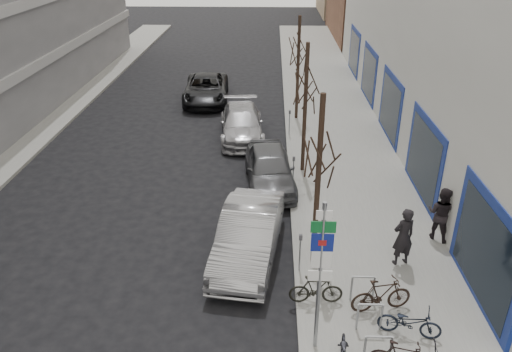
# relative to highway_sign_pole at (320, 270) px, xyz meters

# --- Properties ---
(ground) EXTENTS (120.00, 120.00, 0.00)m
(ground) POSITION_rel_highway_sign_pole_xyz_m (-2.40, 0.01, -2.46)
(ground) COLOR black
(ground) RESTS_ON ground
(sidewalk_east) EXTENTS (5.00, 70.00, 0.15)m
(sidewalk_east) POSITION_rel_highway_sign_pole_xyz_m (2.10, 10.01, -2.38)
(sidewalk_east) COLOR slate
(sidewalk_east) RESTS_ON ground
(highway_sign_pole) EXTENTS (0.55, 0.10, 4.20)m
(highway_sign_pole) POSITION_rel_highway_sign_pole_xyz_m (0.00, 0.00, 0.00)
(highway_sign_pole) COLOR gray
(highway_sign_pole) RESTS_ON ground
(bike_rack) EXTENTS (0.66, 2.26, 0.83)m
(bike_rack) POSITION_rel_highway_sign_pole_xyz_m (1.40, 0.61, -1.80)
(bike_rack) COLOR gray
(bike_rack) RESTS_ON sidewalk_east
(tree_near) EXTENTS (1.80, 1.80, 5.50)m
(tree_near) POSITION_rel_highway_sign_pole_xyz_m (0.20, 3.51, 1.65)
(tree_near) COLOR black
(tree_near) RESTS_ON ground
(tree_mid) EXTENTS (1.80, 1.80, 5.50)m
(tree_mid) POSITION_rel_highway_sign_pole_xyz_m (0.20, 10.01, 1.65)
(tree_mid) COLOR black
(tree_mid) RESTS_ON ground
(tree_far) EXTENTS (1.80, 1.80, 5.50)m
(tree_far) POSITION_rel_highway_sign_pole_xyz_m (0.20, 16.51, 1.65)
(tree_far) COLOR black
(tree_far) RESTS_ON ground
(meter_front) EXTENTS (0.10, 0.08, 1.27)m
(meter_front) POSITION_rel_highway_sign_pole_xyz_m (-0.25, 3.01, -1.54)
(meter_front) COLOR gray
(meter_front) RESTS_ON sidewalk_east
(meter_mid) EXTENTS (0.10, 0.08, 1.27)m
(meter_mid) POSITION_rel_highway_sign_pole_xyz_m (-0.25, 8.51, -1.54)
(meter_mid) COLOR gray
(meter_mid) RESTS_ON sidewalk_east
(meter_back) EXTENTS (0.10, 0.08, 1.27)m
(meter_back) POSITION_rel_highway_sign_pole_xyz_m (-0.25, 14.01, -1.54)
(meter_back) COLOR gray
(meter_back) RESTS_ON sidewalk_east
(bike_mid_curb) EXTENTS (1.64, 0.83, 0.96)m
(bike_mid_curb) POSITION_rel_highway_sign_pole_xyz_m (2.37, 0.45, -1.83)
(bike_mid_curb) COLOR black
(bike_mid_curb) RESTS_ON sidewalk_east
(bike_mid_inner) EXTENTS (1.50, 0.49, 0.90)m
(bike_mid_inner) POSITION_rel_highway_sign_pole_xyz_m (0.12, 1.59, -1.86)
(bike_mid_inner) COLOR black
(bike_mid_inner) RESTS_ON sidewalk_east
(bike_far_inner) EXTENTS (1.76, 0.85, 1.03)m
(bike_far_inner) POSITION_rel_highway_sign_pole_xyz_m (1.83, 1.35, -1.79)
(bike_far_inner) COLOR black
(bike_far_inner) RESTS_ON sidewalk_east
(parked_car_front) EXTENTS (2.31, 5.10, 1.62)m
(parked_car_front) POSITION_rel_highway_sign_pole_xyz_m (-1.81, 3.87, -1.65)
(parked_car_front) COLOR #9F9FA3
(parked_car_front) RESTS_ON ground
(parked_car_mid) EXTENTS (2.31, 4.76, 1.56)m
(parked_car_mid) POSITION_rel_highway_sign_pole_xyz_m (-1.19, 8.79, -1.68)
(parked_car_mid) COLOR #4B4C50
(parked_car_mid) RESTS_ON ground
(parked_car_back) EXTENTS (2.49, 5.24, 1.47)m
(parked_car_back) POSITION_rel_highway_sign_pole_xyz_m (-2.60, 13.93, -1.72)
(parked_car_back) COLOR #97979C
(parked_car_back) RESTS_ON ground
(lane_car) EXTENTS (2.84, 5.62, 1.52)m
(lane_car) POSITION_rel_highway_sign_pole_xyz_m (-5.06, 19.69, -1.70)
(lane_car) COLOR black
(lane_car) RESTS_ON ground
(pedestrian_near) EXTENTS (0.80, 0.65, 1.90)m
(pedestrian_near) POSITION_rel_highway_sign_pole_xyz_m (2.85, 3.49, -1.36)
(pedestrian_near) COLOR black
(pedestrian_near) RESTS_ON sidewalk_east
(pedestrian_far) EXTENTS (0.83, 0.80, 1.87)m
(pedestrian_far) POSITION_rel_highway_sign_pole_xyz_m (4.40, 4.93, -1.37)
(pedestrian_far) COLOR black
(pedestrian_far) RESTS_ON sidewalk_east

